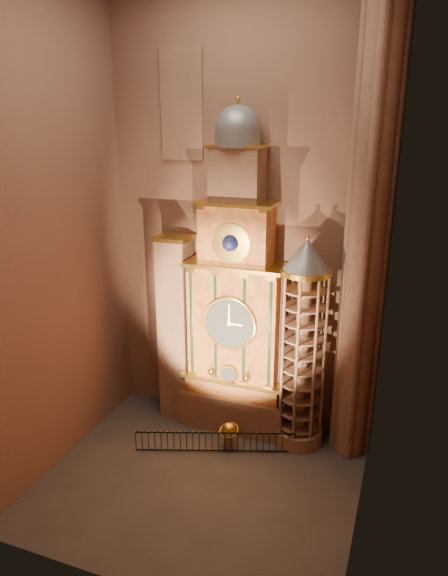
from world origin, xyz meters
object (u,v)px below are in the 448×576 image
at_px(portrait_tower, 176,328).
at_px(celestial_globe, 229,433).
at_px(astronomical_clock, 236,310).
at_px(iron_railing, 215,442).
at_px(stair_turret, 302,347).

xyz_separation_m(portrait_tower, celestial_globe, (3.79, -2.11, -4.30)).
xyz_separation_m(astronomical_clock, iron_railing, (-0.12, -2.68, -6.09)).
bearing_deg(celestial_globe, portrait_tower, 150.88).
height_order(celestial_globe, iron_railing, celestial_globe).
relative_size(stair_turret, celestial_globe, 7.62).
relative_size(portrait_tower, iron_railing, 1.36).
relative_size(portrait_tower, celestial_globe, 7.19).
bearing_deg(astronomical_clock, portrait_tower, 179.71).
height_order(stair_turret, celestial_globe, stair_turret).
bearing_deg(iron_railing, astronomical_clock, 87.54).
bearing_deg(portrait_tower, stair_turret, -2.33).
bearing_deg(portrait_tower, iron_railing, -39.43).
bearing_deg(stair_turret, astronomical_clock, 175.70).
height_order(astronomical_clock, iron_railing, astronomical_clock).
height_order(astronomical_clock, stair_turret, astronomical_clock).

